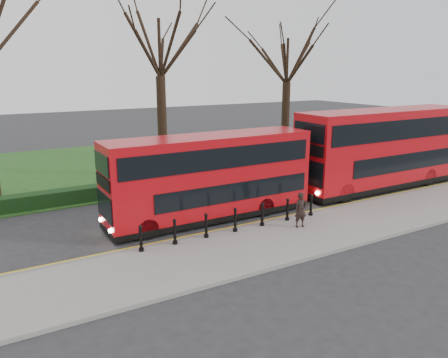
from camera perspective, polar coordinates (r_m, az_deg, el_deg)
ground at (r=19.80m, az=-2.13°, el=-6.33°), size 120.00×120.00×0.00m
pavement at (r=17.37m, az=2.57°, el=-9.11°), size 60.00×4.00×0.15m
kerb at (r=18.95m, az=-0.71°, el=-7.04°), size 60.00×0.25×0.16m
grass_verge at (r=33.30m, az=-14.32°, el=1.79°), size 60.00×18.00×0.06m
hedge at (r=25.61m, az=-9.28°, el=-0.78°), size 60.00×0.90×0.80m
yellow_line_outer at (r=19.22m, az=-1.15°, el=-6.95°), size 60.00×0.10×0.01m
yellow_line_inner at (r=19.39m, az=-1.43°, el=-6.77°), size 60.00×0.10×0.01m
tree_mid at (r=28.52m, az=-8.45°, el=17.39°), size 7.57×7.57×11.82m
tree_right at (r=33.52m, az=8.30°, el=15.66°), size 6.93×6.93×10.83m
bollard_row at (r=18.77m, az=1.48°, el=-5.40°), size 8.60×0.15×1.00m
bus_lead at (r=20.38m, az=-1.78°, el=0.17°), size 10.01×2.30×3.98m
bus_rear at (r=27.53m, az=20.15°, el=3.71°), size 11.68×2.68×4.65m
pedestrian at (r=19.47m, az=10.01°, el=-4.00°), size 0.64×0.48×1.57m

